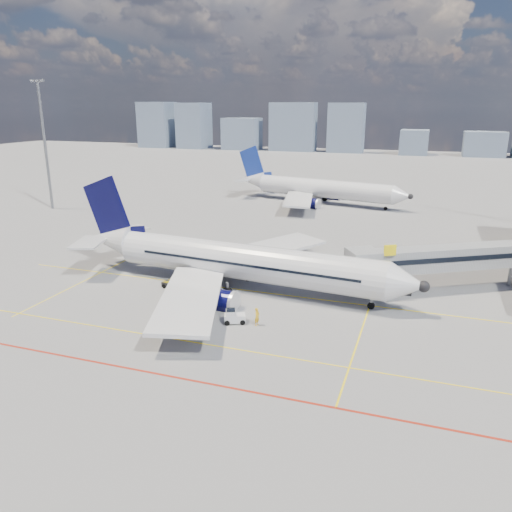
{
  "coord_description": "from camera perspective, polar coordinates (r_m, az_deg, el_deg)",
  "views": [
    {
      "loc": [
        18.72,
        -42.88,
        20.55
      ],
      "look_at": [
        0.76,
        8.91,
        4.0
      ],
      "focal_mm": 35.0,
      "sensor_mm": 36.0,
      "label": 1
    }
  ],
  "objects": [
    {
      "name": "ramp_worker",
      "position": [
        48.81,
        0.12,
        -6.94
      ],
      "size": [
        0.56,
        0.73,
        1.79
      ],
      "primitive_type": "imported",
      "rotation": [
        0.0,
        0.0,
        1.35
      ],
      "color": "gold",
      "rests_on": "ground"
    },
    {
      "name": "belt_loader",
      "position": [
        58.88,
        -8.97,
        -3.27
      ],
      "size": [
        5.31,
        2.37,
        2.13
      ],
      "rotation": [
        0.0,
        0.0,
        -0.24
      ],
      "color": "black",
      "rests_on": "ground"
    },
    {
      "name": "second_aircraft",
      "position": [
        110.96,
        6.98,
        7.69
      ],
      "size": [
        40.72,
        35.04,
        12.02
      ],
      "rotation": [
        0.0,
        0.0,
        -0.23
      ],
      "color": "silver",
      "rests_on": "ground"
    },
    {
      "name": "baggage_tug",
      "position": [
        49.4,
        -2.59,
        -6.92
      ],
      "size": [
        2.36,
        1.95,
        1.44
      ],
      "rotation": [
        0.0,
        0.0,
        0.41
      ],
      "color": "silver",
      "rests_on": "ground"
    },
    {
      "name": "apron_markings",
      "position": [
        48.09,
        -6.6,
        -8.61
      ],
      "size": [
        90.0,
        35.12,
        0.01
      ],
      "color": "yellow",
      "rests_on": "ground"
    },
    {
      "name": "jet_bridge",
      "position": [
        62.29,
        22.78,
        -0.2
      ],
      "size": [
        23.55,
        15.78,
        6.3
      ],
      "color": "gray",
      "rests_on": "ground"
    },
    {
      "name": "floodlight_mast_nw",
      "position": [
        111.14,
        -23.01,
        11.92
      ],
      "size": [
        3.2,
        0.61,
        25.45
      ],
      "color": "slate",
      "rests_on": "ground"
    },
    {
      "name": "cargo_dolly",
      "position": [
        50.13,
        -7.45,
        -6.06
      ],
      "size": [
        4.32,
        2.87,
        2.18
      ],
      "rotation": [
        0.0,
        0.0,
        -0.3
      ],
      "color": "black",
      "rests_on": "ground"
    },
    {
      "name": "main_aircraft",
      "position": [
        58.19,
        -2.78,
        -0.55
      ],
      "size": [
        43.34,
        37.72,
        12.66
      ],
      "rotation": [
        0.0,
        0.0,
        -0.09
      ],
      "color": "silver",
      "rests_on": "ground"
    },
    {
      "name": "distant_skyline",
      "position": [
        235.95,
        10.55,
        13.93
      ],
      "size": [
        243.51,
        14.66,
        23.11
      ],
      "color": "slate",
      "rests_on": "ground"
    },
    {
      "name": "ground",
      "position": [
        51.1,
        -4.11,
        -6.96
      ],
      "size": [
        420.0,
        420.0,
        0.0
      ],
      "primitive_type": "plane",
      "color": "gray",
      "rests_on": "ground"
    }
  ]
}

